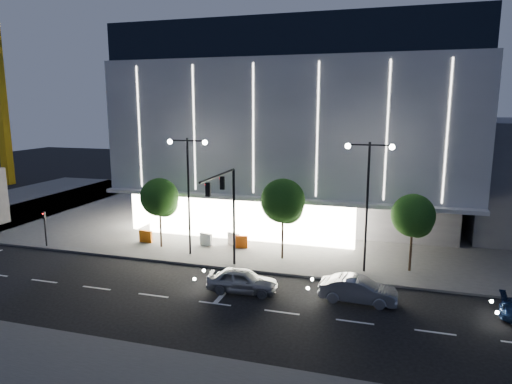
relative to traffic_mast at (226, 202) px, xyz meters
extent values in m
plane|color=black|center=(-1.00, -3.34, -5.03)|extent=(160.00, 160.00, 0.00)
cube|color=#474747|center=(4.00, 20.66, -4.95)|extent=(70.00, 40.00, 0.15)
cube|color=#4C4C51|center=(2.00, 20.66, -3.03)|extent=(28.00, 21.00, 4.00)
cube|color=#98989D|center=(2.00, 18.66, 4.47)|extent=(30.00, 25.00, 11.00)
cube|color=black|center=(2.00, 18.66, 11.47)|extent=(29.40, 24.50, 3.00)
cube|color=white|center=(-1.00, 7.36, -3.03)|extent=(18.00, 0.40, 3.60)
cube|color=white|center=(-11.80, 12.66, -3.03)|extent=(0.40, 10.00, 3.60)
cube|color=#98989D|center=(2.00, 6.36, -0.93)|extent=(30.00, 2.00, 0.30)
cube|color=white|center=(2.00, 6.14, 4.47)|extent=(24.00, 0.06, 10.00)
cylinder|color=black|center=(0.00, 1.46, -1.53)|extent=(0.18, 0.18, 7.00)
cylinder|color=black|center=(0.00, -1.44, 1.97)|extent=(0.14, 5.80, 0.14)
cube|color=black|center=(0.00, -0.74, 1.37)|extent=(0.28, 0.18, 0.85)
cube|color=black|center=(0.00, -3.14, 1.37)|extent=(0.28, 0.18, 0.85)
sphere|color=#FF0C0C|center=(-0.12, -0.74, 1.67)|extent=(0.14, 0.14, 0.14)
cylinder|color=black|center=(-4.00, 2.66, -0.53)|extent=(0.16, 0.16, 9.00)
cylinder|color=black|center=(-4.70, 2.66, 3.77)|extent=(1.40, 0.10, 0.10)
cylinder|color=black|center=(-3.30, 2.66, 3.77)|extent=(1.40, 0.10, 0.10)
sphere|color=white|center=(-5.40, 2.66, 3.67)|extent=(0.36, 0.36, 0.36)
sphere|color=white|center=(-2.60, 2.66, 3.67)|extent=(0.36, 0.36, 0.36)
cylinder|color=black|center=(9.00, 2.66, -0.53)|extent=(0.16, 0.16, 9.00)
cylinder|color=black|center=(8.30, 2.66, 3.77)|extent=(1.40, 0.10, 0.10)
cylinder|color=black|center=(9.70, 2.66, 3.77)|extent=(1.40, 0.10, 0.10)
sphere|color=white|center=(7.60, 2.66, 3.67)|extent=(0.36, 0.36, 0.36)
sphere|color=white|center=(10.40, 2.66, 3.67)|extent=(0.36, 0.36, 0.36)
cylinder|color=black|center=(-16.00, 1.16, -3.53)|extent=(0.12, 0.12, 3.00)
cube|color=black|center=(-16.00, 1.16, -2.33)|extent=(0.22, 0.16, 0.55)
sphere|color=#FF0C0C|center=(-16.00, 1.05, -2.18)|extent=(0.10, 0.10, 0.10)
cylinder|color=black|center=(-7.00, 3.66, -3.14)|extent=(0.16, 0.16, 3.78)
sphere|color=#13350E|center=(-7.00, 3.66, -0.82)|extent=(3.02, 3.02, 3.02)
sphere|color=#13350E|center=(-6.70, 3.86, -1.36)|extent=(2.16, 2.16, 2.16)
sphere|color=#13350E|center=(-7.25, 3.51, -1.14)|extent=(1.94, 1.94, 1.94)
cylinder|color=black|center=(3.00, 3.66, -3.00)|extent=(0.16, 0.16, 4.06)
sphere|color=#13350E|center=(3.00, 3.66, -0.50)|extent=(3.25, 3.25, 3.25)
sphere|color=#13350E|center=(3.30, 3.86, -1.08)|extent=(2.32, 2.32, 2.32)
sphere|color=#13350E|center=(2.75, 3.51, -0.85)|extent=(2.09, 2.09, 2.09)
cylinder|color=black|center=(12.00, 3.66, -3.21)|extent=(0.16, 0.16, 3.64)
sphere|color=#13350E|center=(12.00, 3.66, -0.97)|extent=(2.91, 2.91, 2.91)
sphere|color=#13350E|center=(12.30, 3.86, -1.49)|extent=(2.08, 2.08, 2.08)
sphere|color=#13350E|center=(11.75, 3.51, -1.28)|extent=(1.87, 1.87, 1.87)
imported|color=#95989C|center=(2.00, -2.78, -4.28)|extent=(4.48, 2.02, 1.49)
imported|color=#A5A8AD|center=(8.95, -2.20, -4.29)|extent=(4.54, 1.73, 1.48)
cube|color=orange|center=(-8.79, 4.34, -4.38)|extent=(1.10, 0.27, 1.00)
cube|color=silver|center=(-1.57, 5.75, -4.38)|extent=(1.11, 0.65, 1.00)
cube|color=#F4570D|center=(-0.75, 5.15, -4.38)|extent=(1.13, 0.43, 1.00)
cube|color=white|center=(-3.66, 4.98, -4.38)|extent=(1.13, 0.54, 1.00)
camera|label=1|loc=(10.40, -27.93, 6.30)|focal=32.00mm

